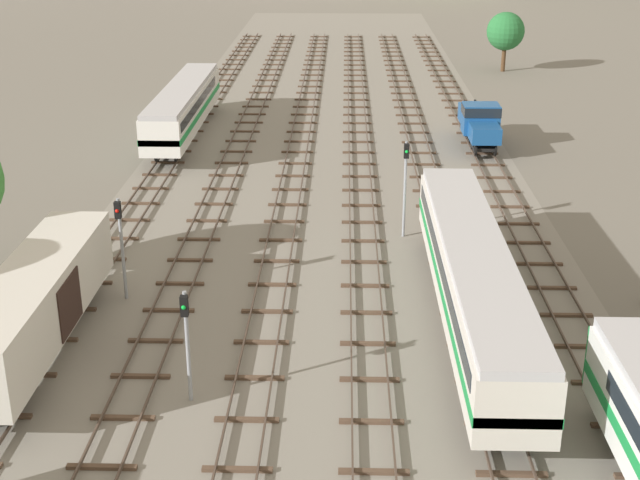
% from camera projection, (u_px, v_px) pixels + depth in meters
% --- Properties ---
extents(ground_plane, '(480.00, 480.00, 0.00)m').
position_uv_depth(ground_plane, '(326.00, 175.00, 60.61)').
color(ground_plane, slate).
extents(ballast_bed, '(27.01, 176.00, 0.01)m').
position_uv_depth(ballast_bed, '(326.00, 175.00, 60.61)').
color(ballast_bed, gray).
rests_on(ballast_bed, ground).
extents(track_far_left, '(2.40, 126.00, 0.29)m').
position_uv_depth(track_far_left, '(164.00, 168.00, 61.79)').
color(track_far_left, '#47382D').
rests_on(track_far_left, ground).
extents(track_left, '(2.40, 126.00, 0.29)m').
position_uv_depth(track_left, '(229.00, 168.00, 61.67)').
color(track_left, '#47382D').
rests_on(track_left, ground).
extents(track_centre_left, '(2.40, 126.00, 0.29)m').
position_uv_depth(track_centre_left, '(294.00, 169.00, 61.55)').
color(track_centre_left, '#47382D').
rests_on(track_centre_left, ground).
extents(track_centre, '(2.40, 126.00, 0.29)m').
position_uv_depth(track_centre, '(360.00, 169.00, 61.43)').
color(track_centre, '#47382D').
rests_on(track_centre, ground).
extents(track_centre_right, '(2.40, 126.00, 0.29)m').
position_uv_depth(track_centre_right, '(425.00, 170.00, 61.31)').
color(track_centre_right, '#47382D').
rests_on(track_centre_right, ground).
extents(track_right, '(2.40, 126.00, 0.29)m').
position_uv_depth(track_right, '(491.00, 170.00, 61.19)').
color(track_right, '#47382D').
rests_on(track_right, ground).
extents(freight_boxcar_far_left_mid, '(2.87, 14.00, 3.60)m').
position_uv_depth(freight_boxcar_far_left_mid, '(36.00, 301.00, 36.19)').
color(freight_boxcar_far_left_mid, beige).
rests_on(freight_boxcar_far_left_mid, ground).
extents(passenger_coach_centre_right_midfar, '(2.96, 22.00, 3.80)m').
position_uv_depth(passenger_coach_centre_right_midfar, '(473.00, 274.00, 38.38)').
color(passenger_coach_centre_right_midfar, beige).
rests_on(passenger_coach_centre_right_midfar, ground).
extents(shunter_loco_right_far, '(2.74, 8.46, 3.10)m').
position_uv_depth(shunter_loco_right_far, '(479.00, 121.00, 66.76)').
color(shunter_loco_right_far, '#194C8C').
rests_on(shunter_loco_right_far, ground).
extents(diesel_railcar_far_left_farther, '(2.96, 20.50, 3.80)m').
position_uv_depth(diesel_railcar_far_left_farther, '(184.00, 105.00, 69.14)').
color(diesel_railcar_far_left_farther, white).
rests_on(diesel_railcar_far_left_farther, ground).
extents(signal_post_nearest, '(0.28, 0.47, 4.59)m').
position_uv_depth(signal_post_nearest, '(186.00, 332.00, 32.56)').
color(signal_post_nearest, gray).
rests_on(signal_post_nearest, ground).
extents(signal_post_near, '(0.28, 0.47, 5.07)m').
position_uv_depth(signal_post_near, '(121.00, 236.00, 40.92)').
color(signal_post_near, gray).
rests_on(signal_post_near, ground).
extents(signal_post_mid, '(0.28, 0.47, 5.56)m').
position_uv_depth(signal_post_mid, '(405.00, 177.00, 48.43)').
color(signal_post_mid, gray).
rests_on(signal_post_mid, ground).
extents(lineside_tree_0, '(4.07, 4.07, 6.35)m').
position_uv_depth(lineside_tree_0, '(506.00, 31.00, 94.44)').
color(lineside_tree_0, '#4C331E').
rests_on(lineside_tree_0, ground).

